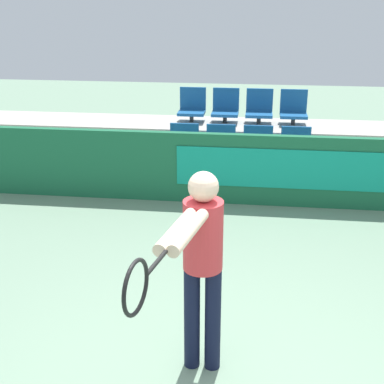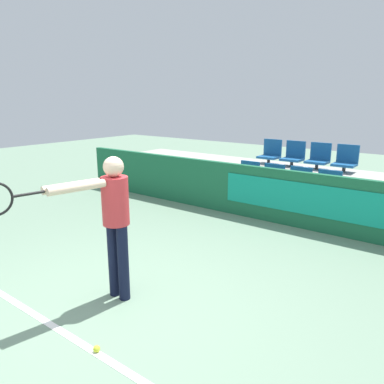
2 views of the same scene
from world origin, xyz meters
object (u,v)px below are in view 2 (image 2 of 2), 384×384
stadium_chair_6 (319,158)px  tennis_player (110,214)px  stadium_chair_1 (272,180)px  stadium_chair_4 (270,153)px  stadium_chair_7 (346,160)px  stadium_chair_0 (247,176)px  stadium_chair_3 (327,188)px  tennis_ball (97,349)px  stadium_chair_2 (298,184)px  stadium_chair_5 (293,155)px

stadium_chair_6 → tennis_player: (-0.40, -5.65, 0.02)m
stadium_chair_1 → stadium_chair_4: (-0.59, 1.10, 0.39)m
stadium_chair_1 → stadium_chair_4: stadium_chair_4 is taller
stadium_chair_6 → stadium_chair_7: (0.59, 0.00, 0.00)m
stadium_chair_7 → stadium_chair_0: bearing=-148.0°
stadium_chair_7 → tennis_player: 5.73m
stadium_chair_4 → stadium_chair_6: same height
stadium_chair_1 → stadium_chair_3: size_ratio=1.00×
stadium_chair_1 → stadium_chair_7: stadium_chair_7 is taller
stadium_chair_3 → tennis_ball: bearing=-94.1°
stadium_chair_4 → stadium_chair_7: 1.76m
stadium_chair_3 → tennis_player: (-0.99, -4.55, 0.42)m
stadium_chair_3 → stadium_chair_1: bearing=180.0°
stadium_chair_4 → tennis_player: bearing=-82.3°
stadium_chair_1 → stadium_chair_4: 1.30m
stadium_chair_3 → tennis_ball: size_ratio=8.72×
stadium_chair_4 → stadium_chair_2: bearing=-43.2°
stadium_chair_1 → stadium_chair_6: (0.59, 1.10, 0.39)m
stadium_chair_1 → stadium_chair_0: bearing=180.0°
stadium_chair_4 → tennis_player: (0.77, -5.65, 0.02)m
stadium_chair_3 → stadium_chair_7: size_ratio=1.00×
stadium_chair_7 → stadium_chair_4: bearing=180.0°
stadium_chair_0 → tennis_player: tennis_player is taller
stadium_chair_2 → stadium_chair_6: 1.17m
stadium_chair_0 → stadium_chair_6: (1.17, 1.10, 0.39)m
tennis_player → stadium_chair_4: bearing=109.0°
stadium_chair_1 → tennis_ball: (0.79, -5.31, -0.61)m
stadium_chair_3 → stadium_chair_6: size_ratio=1.00×
tennis_player → stadium_chair_7: bearing=91.3°
stadium_chair_0 → stadium_chair_2: 1.17m
tennis_player → tennis_ball: bearing=-39.9°
stadium_chair_0 → stadium_chair_1: bearing=0.0°
stadium_chair_0 → stadium_chair_6: size_ratio=1.00×
stadium_chair_2 → stadium_chair_4: (-1.17, 1.10, 0.39)m
stadium_chair_4 → tennis_player: size_ratio=0.34×
stadium_chair_1 → stadium_chair_5: 1.17m
stadium_chair_2 → tennis_ball: (0.21, -5.31, -0.61)m
stadium_chair_1 → stadium_chair_3: bearing=0.0°
tennis_player → stadium_chair_3: bearing=89.0°
stadium_chair_2 → stadium_chair_7: stadium_chair_7 is taller
stadium_chair_2 → stadium_chair_3: 0.59m
stadium_chair_2 → stadium_chair_6: stadium_chair_6 is taller
stadium_chair_7 → tennis_ball: (-0.38, -6.41, -1.00)m
stadium_chair_3 → stadium_chair_4: (-1.76, 1.10, 0.39)m
stadium_chair_0 → stadium_chair_4: (0.00, 1.10, 0.39)m
stadium_chair_7 → tennis_player: (-0.99, -5.65, 0.02)m
stadium_chair_0 → stadium_chair_3: same height
stadium_chair_6 → tennis_ball: size_ratio=8.72×
tennis_player → stadium_chair_6: bearing=97.2°
stadium_chair_5 → tennis_player: (0.18, -5.65, 0.02)m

